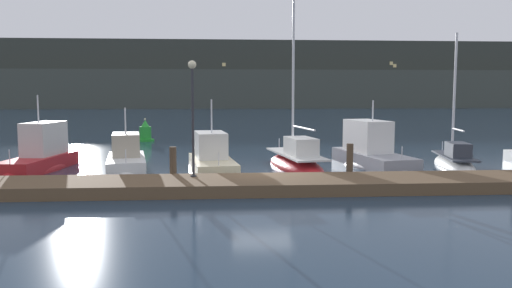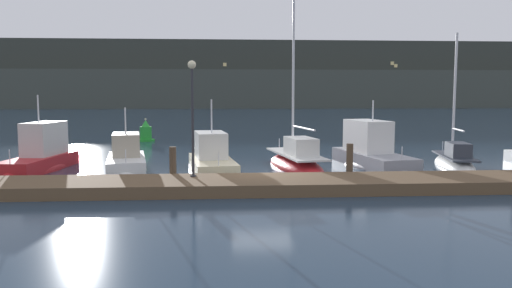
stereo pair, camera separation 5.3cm
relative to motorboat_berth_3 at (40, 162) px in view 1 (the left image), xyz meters
The scene contains 13 objects.
ground_plane 10.97m from the motorboat_berth_3, 20.74° to the right, with size 400.00×400.00×0.00m, color #1E3347.
dock 11.70m from the motorboat_berth_3, 28.82° to the right, with size 42.34×2.80×0.45m, color brown.
mooring_pile_2 7.74m from the motorboat_berth_3, 31.07° to the right, with size 0.28×0.28×1.50m, color #4C3D2D.
mooring_pile_3 14.45m from the motorboat_berth_3, 16.04° to the right, with size 0.28×0.28×1.58m, color #4C3D2D.
motorboat_berth_3 is the anchor object (origin of this frame).
motorboat_berth_4 4.03m from the motorboat_berth_3, ahead, with size 2.75×5.49×3.51m.
motorboat_berth_5 8.15m from the motorboat_berth_3, ahead, with size 2.74×5.79×3.92m.
sailboat_berth_6 12.23m from the motorboat_berth_3, ahead, with size 2.90×6.61×9.82m.
motorboat_berth_7 16.11m from the motorboat_berth_3, ahead, with size 3.23×6.72×3.83m.
sailboat_berth_8 20.09m from the motorboat_berth_3, ahead, with size 2.40×5.27×7.17m.
channel_buoy 14.12m from the motorboat_berth_3, 78.19° to the left, with size 1.31×1.31×1.74m.
dock_lamppost 9.49m from the motorboat_berth_3, 33.57° to the right, with size 0.32×0.32×4.44m.
hillside_backdrop 100.77m from the motorboat_berth_3, 84.13° to the left, with size 240.00×23.00×15.89m.
Camera 1 is at (-1.70, -20.23, 3.70)m, focal length 35.00 mm.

